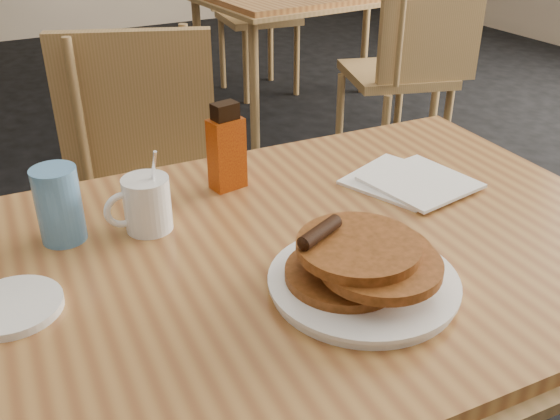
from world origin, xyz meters
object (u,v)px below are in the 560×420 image
at_px(main_table, 295,269).
at_px(syrup_bottle, 227,149).
at_px(chair_neighbor_near, 412,55).
at_px(coffee_mug, 146,203).
at_px(blue_tumbler, 59,205).
at_px(chair_main_far, 154,179).
at_px(pancake_plate, 363,270).

distance_m(main_table, syrup_bottle, 0.27).
xyz_separation_m(chair_neighbor_near, coffee_mug, (-1.53, -1.19, 0.23)).
bearing_deg(syrup_bottle, blue_tumbler, 179.27).
bearing_deg(blue_tumbler, chair_neighbor_near, 34.82).
height_order(chair_neighbor_near, coffee_mug, chair_neighbor_near).
xyz_separation_m(coffee_mug, syrup_bottle, (0.18, 0.08, 0.03)).
bearing_deg(chair_main_far, coffee_mug, -85.71).
distance_m(chair_neighbor_near, blue_tumbler, 2.04).
xyz_separation_m(chair_main_far, syrup_bottle, (-0.00, -0.51, 0.28)).
relative_size(chair_neighbor_near, coffee_mug, 6.67).
xyz_separation_m(main_table, syrup_bottle, (-0.01, 0.24, 0.12)).
height_order(chair_main_far, pancake_plate, chair_main_far).
xyz_separation_m(main_table, pancake_plate, (0.03, -0.14, 0.07)).
bearing_deg(coffee_mug, syrup_bottle, 40.36).
height_order(main_table, blue_tumbler, blue_tumbler).
height_order(chair_main_far, coffee_mug, chair_main_far).
relative_size(main_table, chair_main_far, 1.34).
height_order(pancake_plate, syrup_bottle, syrup_bottle).
distance_m(chair_neighbor_near, syrup_bottle, 1.77).
xyz_separation_m(pancake_plate, blue_tumbler, (-0.34, 0.34, 0.03)).
bearing_deg(pancake_plate, main_table, 100.99).
height_order(chair_neighbor_near, pancake_plate, chair_neighbor_near).
xyz_separation_m(chair_main_far, pancake_plate, (0.03, -0.89, 0.23)).
bearing_deg(main_table, chair_neighbor_near, 45.09).
bearing_deg(coffee_mug, chair_main_far, 89.48).
bearing_deg(chair_neighbor_near, chair_main_far, -138.33).
relative_size(main_table, blue_tumbler, 9.97).
bearing_deg(syrup_bottle, coffee_mug, -165.53).
height_order(syrup_bottle, blue_tumbler, syrup_bottle).
distance_m(main_table, coffee_mug, 0.26).
xyz_separation_m(main_table, coffee_mug, (-0.19, 0.16, 0.09)).
height_order(chair_main_far, chair_neighbor_near, chair_neighbor_near).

